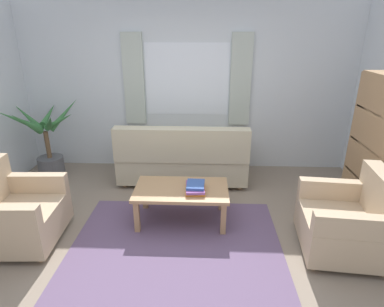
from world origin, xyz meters
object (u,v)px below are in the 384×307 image
object	(u,v)px
potted_plant	(47,145)
bookshelf	(375,154)
couch	(183,159)
armchair_right	(350,222)
armchair_left	(14,213)
coffee_table	(181,193)
book_stack_on_table	(195,187)

from	to	relation	value
potted_plant	bookshelf	bearing A→B (deg)	-10.81
couch	armchair_right	bearing A→B (deg)	138.94
armchair_left	potted_plant	distance (m)	1.70
armchair_right	coffee_table	bearing A→B (deg)	-100.29
couch	armchair_left	size ratio (longest dim) A/B	2.16
armchair_left	coffee_table	distance (m)	1.83
couch	potted_plant	world-z (taller)	potted_plant
armchair_left	bookshelf	bearing A→B (deg)	-81.78
armchair_right	coffee_table	distance (m)	1.83
bookshelf	coffee_table	bearing A→B (deg)	97.77
coffee_table	bookshelf	world-z (taller)	bookshelf
armchair_right	coffee_table	world-z (taller)	armchair_right
coffee_table	potted_plant	distance (m)	2.45
armchair_left	armchair_right	world-z (taller)	same
armchair_right	book_stack_on_table	world-z (taller)	armchair_right
coffee_table	armchair_left	bearing A→B (deg)	-164.93
couch	bookshelf	bearing A→B (deg)	161.97
armchair_right	book_stack_on_table	bearing A→B (deg)	-100.37
book_stack_on_table	bookshelf	distance (m)	2.21
couch	armchair_left	xyz separation A→B (m)	(-1.71, -1.57, -0.01)
armchair_right	bookshelf	size ratio (longest dim) A/B	0.53
couch	coffee_table	distance (m)	1.09
coffee_table	potted_plant	xyz separation A→B (m)	(-2.15, 1.17, 0.14)
couch	bookshelf	size ratio (longest dim) A/B	1.10
armchair_left	armchair_right	size ratio (longest dim) A/B	0.96
potted_plant	coffee_table	bearing A→B (deg)	-28.56
armchair_right	bookshelf	world-z (taller)	bookshelf
book_stack_on_table	potted_plant	bearing A→B (deg)	152.34
coffee_table	book_stack_on_table	bearing A→B (deg)	-14.83
couch	bookshelf	distance (m)	2.54
armchair_left	coffee_table	bearing A→B (deg)	-77.68
armchair_left	book_stack_on_table	bearing A→B (deg)	-80.16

